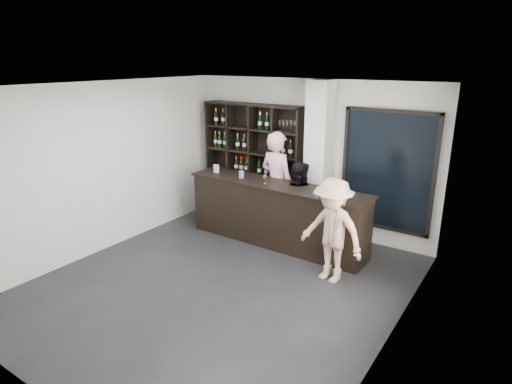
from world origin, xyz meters
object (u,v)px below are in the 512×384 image
Objects in this scene: tasting_counter at (276,214)px; taster_black at (297,202)px; customer at (332,231)px; taster_pink at (277,184)px; wine_shelf at (253,163)px.

taster_black is (0.28, 0.28, 0.19)m from tasting_counter.
customer is at bearing -25.61° from tasting_counter.
tasting_counter is 0.65m from taster_pink.
customer is at bearing -31.76° from wine_shelf.
customer is (1.11, -0.98, 0.04)m from taster_black.
tasting_counter is at bearing 130.85° from taster_pink.
customer is (2.45, -1.52, -0.40)m from wine_shelf.
wine_shelf is 1.57× the size of taster_black.
wine_shelf is at bearing -35.14° from taster_black.
wine_shelf is at bearing 158.26° from customer.
taster_pink is at bearing 121.85° from tasting_counter.
wine_shelf is 1.49× the size of customer.
taster_black is 1.48m from customer.
taster_black is at bearing 148.69° from customer.
wine_shelf is 0.92m from taster_pink.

